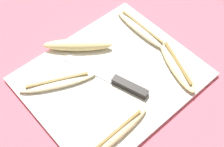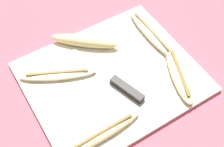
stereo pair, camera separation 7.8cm
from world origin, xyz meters
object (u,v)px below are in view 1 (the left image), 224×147
(banana_ripe_center, at_px, (114,135))
(banana_bright_far, at_px, (142,29))
(banana_mellow_near, at_px, (177,65))
(knife, at_px, (121,83))
(banana_pale_long, at_px, (57,82))
(banana_golden_short, at_px, (78,45))

(banana_ripe_center, bearing_deg, banana_bright_far, 34.32)
(banana_mellow_near, bearing_deg, banana_bright_far, 82.19)
(banana_bright_far, bearing_deg, banana_ripe_center, -145.68)
(knife, xyz_separation_m, banana_ripe_center, (-0.11, -0.09, 0.00))
(knife, distance_m, banana_bright_far, 0.19)
(banana_ripe_center, relative_size, banana_pale_long, 1.08)
(banana_pale_long, height_order, banana_golden_short, banana_golden_short)
(banana_bright_far, relative_size, banana_mellow_near, 1.09)
(banana_bright_far, distance_m, banana_ripe_center, 0.33)
(banana_bright_far, bearing_deg, knife, -150.82)
(banana_ripe_center, distance_m, banana_mellow_near, 0.25)
(knife, relative_size, banana_pale_long, 1.23)
(knife, bearing_deg, banana_ripe_center, -156.33)
(banana_bright_far, distance_m, banana_pale_long, 0.28)
(banana_bright_far, height_order, banana_ripe_center, banana_bright_far)
(knife, height_order, banana_mellow_near, banana_mellow_near)
(banana_bright_far, xyz_separation_m, banana_golden_short, (-0.17, 0.07, 0.00))
(knife, bearing_deg, banana_bright_far, 11.76)
(banana_bright_far, bearing_deg, banana_golden_short, 157.95)
(banana_bright_far, relative_size, banana_golden_short, 1.23)
(banana_bright_far, xyz_separation_m, banana_ripe_center, (-0.27, -0.18, -0.00))
(knife, bearing_deg, banana_mellow_near, -39.24)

